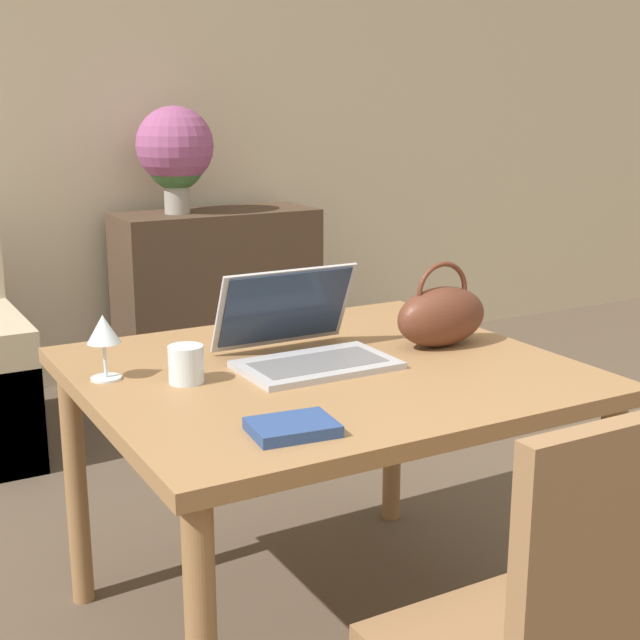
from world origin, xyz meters
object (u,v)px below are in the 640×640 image
(wine_glass, at_px, (103,333))
(drinking_glass, at_px, (186,364))
(flower_vase, at_px, (175,152))
(laptop, at_px, (302,337))
(handbag, at_px, (441,315))

(wine_glass, bearing_deg, drinking_glass, -36.15)
(wine_glass, height_order, flower_vase, flower_vase)
(laptop, height_order, handbag, handbag)
(drinking_glass, distance_m, handbag, 0.71)
(laptop, relative_size, wine_glass, 2.41)
(laptop, xyz_separation_m, wine_glass, (-0.48, 0.09, 0.05))
(laptop, bearing_deg, wine_glass, 169.90)
(laptop, xyz_separation_m, handbag, (0.39, -0.06, 0.02))
(flower_vase, bearing_deg, laptop, -102.12)
(laptop, relative_size, drinking_glass, 4.28)
(laptop, distance_m, handbag, 0.40)
(laptop, distance_m, wine_glass, 0.49)
(drinking_glass, bearing_deg, handbag, -2.80)
(laptop, height_order, wine_glass, laptop)
(handbag, bearing_deg, flower_vase, 88.46)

